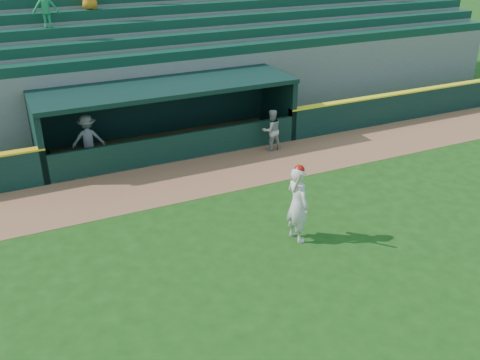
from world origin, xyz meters
The scene contains 9 objects.
ground centered at (0.00, 0.00, 0.00)m, with size 120.00×120.00×0.00m, color #184010.
warning_track centered at (0.00, 4.90, 0.01)m, with size 40.00×3.00×0.01m, color brown.
field_wall_right centered at (12.25, 6.55, 0.60)m, with size 15.50×0.30×1.20m, color black.
wall_stripe_right centered at (12.25, 6.55, 1.23)m, with size 15.50×0.32×0.06m, color yellow.
dugout_player_front centered at (3.38, 5.98, 0.78)m, with size 0.76×0.59×1.55m, color #9D9D98.
dugout_player_inside centered at (-2.95, 7.77, 0.86)m, with size 1.11×0.64×1.72m, color #A5A5A0.
dugout centered at (0.00, 8.00, 1.36)m, with size 9.40×2.80×2.46m.
stands centered at (0.00, 12.57, 2.39)m, with size 34.50×6.25×7.06m.
batter_at_plate centered at (0.95, 0.12, 1.07)m, with size 0.61×0.90×2.17m.
Camera 1 is at (-5.67, -10.29, 7.55)m, focal length 40.00 mm.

